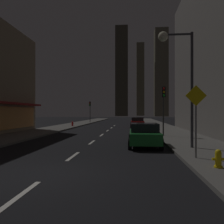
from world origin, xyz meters
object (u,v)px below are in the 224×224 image
at_px(fire_hydrant_far_left, 72,124).
at_px(pedestrian_crossing_sign, 196,115).
at_px(traffic_light_near_right, 163,100).
at_px(fire_hydrant_yellow_near, 218,159).
at_px(street_lamp_right, 177,61).
at_px(traffic_light_far_left, 90,107).
at_px(car_parked_near, 144,135).
at_px(car_parked_far, 137,122).

height_order(fire_hydrant_far_left, pedestrian_crossing_sign, pedestrian_crossing_sign).
bearing_deg(fire_hydrant_far_left, traffic_light_near_right, -49.43).
height_order(fire_hydrant_yellow_near, street_lamp_right, street_lamp_right).
bearing_deg(fire_hydrant_far_left, street_lamp_right, -60.34).
distance_m(traffic_light_far_left, pedestrian_crossing_sign, 36.50).
xyz_separation_m(fire_hydrant_yellow_near, fire_hydrant_far_left, (-11.80, 24.56, 0.00)).
distance_m(fire_hydrant_far_left, traffic_light_far_left, 12.26).
height_order(car_parked_near, traffic_light_near_right, traffic_light_near_right).
height_order(traffic_light_near_right, traffic_light_far_left, same).
height_order(fire_hydrant_yellow_near, pedestrian_crossing_sign, pedestrian_crossing_sign).
relative_size(fire_hydrant_yellow_near, fire_hydrant_far_left, 1.00).
distance_m(car_parked_far, fire_hydrant_yellow_near, 24.34).
xyz_separation_m(car_parked_near, fire_hydrant_yellow_near, (2.30, -5.98, -0.29)).
xyz_separation_m(fire_hydrant_far_left, traffic_light_near_right, (11.40, -13.31, 2.74)).
distance_m(car_parked_far, street_lamp_right, 20.02).
height_order(fire_hydrant_yellow_near, traffic_light_far_left, traffic_light_far_left).
height_order(car_parked_near, street_lamp_right, street_lamp_right).
xyz_separation_m(fire_hydrant_yellow_near, pedestrian_crossing_sign, (-0.30, 1.75, 1.56)).
bearing_deg(fire_hydrant_yellow_near, car_parked_near, 111.02).
relative_size(fire_hydrant_yellow_near, traffic_light_near_right, 0.16).
relative_size(car_parked_far, traffic_light_near_right, 1.01).
bearing_deg(traffic_light_near_right, fire_hydrant_far_left, 130.57).
bearing_deg(street_lamp_right, fire_hydrant_far_left, 119.66).
bearing_deg(street_lamp_right, traffic_light_far_left, 108.92).
bearing_deg(traffic_light_far_left, car_parked_near, -73.40).
relative_size(traffic_light_near_right, pedestrian_crossing_sign, 1.33).
relative_size(fire_hydrant_far_left, street_lamp_right, 0.10).
bearing_deg(car_parked_near, traffic_light_near_right, 70.16).
xyz_separation_m(car_parked_far, pedestrian_crossing_sign, (2.00, -22.47, 1.28)).
bearing_deg(street_lamp_right, traffic_light_near_right, 88.94).
relative_size(fire_hydrant_yellow_near, street_lamp_right, 0.10).
bearing_deg(fire_hydrant_far_left, car_parked_far, -2.05).
bearing_deg(car_parked_far, pedestrian_crossing_sign, -84.91).
height_order(car_parked_near, fire_hydrant_far_left, car_parked_near).
xyz_separation_m(car_parked_far, fire_hydrant_far_left, (-9.50, 0.34, -0.29)).
bearing_deg(car_parked_far, traffic_light_far_left, 126.54).
bearing_deg(car_parked_far, traffic_light_near_right, -81.67).
bearing_deg(pedestrian_crossing_sign, car_parked_far, 95.09).
bearing_deg(fire_hydrant_far_left, traffic_light_far_left, 88.08).
height_order(car_parked_far, fire_hydrant_yellow_near, car_parked_far).
distance_m(traffic_light_near_right, traffic_light_far_left, 27.55).
distance_m(car_parked_far, pedestrian_crossing_sign, 22.60).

